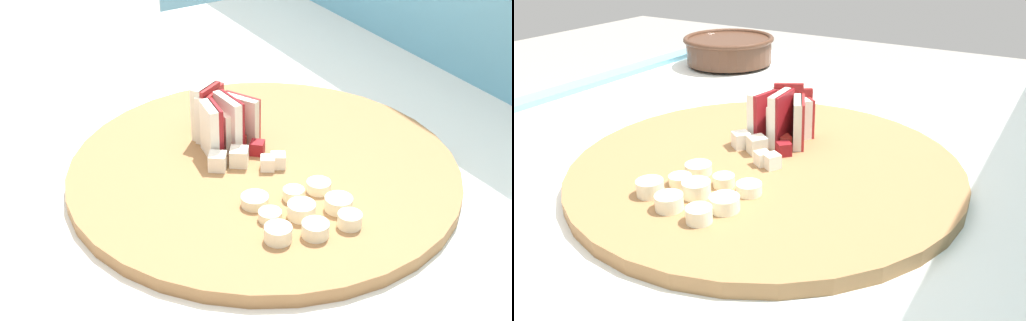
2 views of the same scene
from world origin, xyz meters
TOP-DOWN VIEW (x-y plane):
  - tile_backsplash at (0.00, 0.45)m, footprint 2.40×0.04m
  - cutting_board at (-0.03, 0.05)m, footprint 0.44×0.44m
  - apple_wedge_fan at (-0.10, 0.03)m, footprint 0.08×0.07m
  - apple_dice_pile at (-0.04, 0.03)m, footprint 0.08×0.08m
  - banana_slice_rows at (0.08, 0.03)m, footprint 0.11×0.11m

SIDE VIEW (x-z plane):
  - tile_backsplash at x=0.00m, z-range 0.00..1.40m
  - cutting_board at x=-0.03m, z-range 0.92..0.93m
  - banana_slice_rows at x=0.08m, z-range 0.93..0.95m
  - apple_dice_pile at x=-0.04m, z-range 0.93..0.95m
  - apple_wedge_fan at x=-0.10m, z-range 0.93..1.00m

